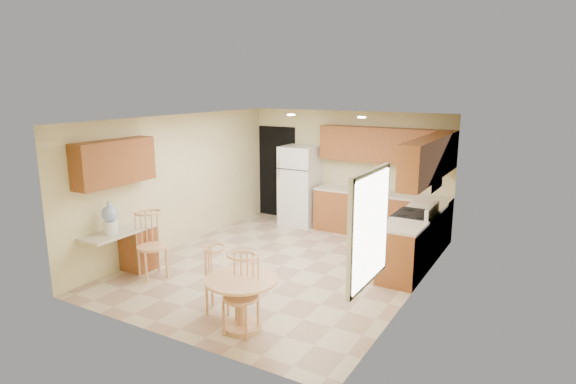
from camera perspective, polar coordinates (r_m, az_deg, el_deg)
The scene contains 30 objects.
floor at distance 8.34m, azimuth -0.75°, elevation -8.73°, with size 5.50×5.50×0.00m, color tan.
ceiling at distance 7.79m, azimuth -0.81°, elevation 8.67°, with size 4.50×5.50×0.02m, color white.
wall_back at distance 10.38m, azimuth 7.01°, elevation 2.62°, with size 4.50×0.02×2.50m, color beige.
wall_front at distance 5.87m, azimuth -14.72°, elevation -5.56°, with size 4.50×0.02×2.50m, color beige.
wall_left at distance 9.30m, azimuth -12.78°, elevation 1.23°, with size 0.02×5.50×2.50m, color beige.
wall_right at distance 7.12m, azimuth 14.99°, elevation -2.36°, with size 0.02×5.50×2.50m, color beige.
doorway at distance 11.19m, azimuth -1.31°, elevation 2.40°, with size 0.90×0.02×2.10m, color black.
base_cab_back at distance 9.98m, azimuth 10.84°, elevation -2.71°, with size 2.75×0.60×0.87m, color #985326.
counter_back at distance 9.87m, azimuth 10.94°, elevation -0.17°, with size 2.75×0.63×0.04m, color beige.
base_cab_right_a at distance 9.14m, azimuth 15.97°, elevation -4.41°, with size 0.60×0.59×0.87m, color #985326.
counter_right_a at distance 9.02m, azimuth 16.14°, elevation -1.65°, with size 0.63×0.59×0.04m, color beige.
base_cab_right_b at distance 7.80m, azimuth 13.29°, elevation -7.21°, with size 0.60×0.80×0.87m, color #985326.
counter_right_b at distance 7.66m, azimuth 13.46°, elevation -4.00°, with size 0.63×0.80×0.04m, color beige.
upper_cab_back at distance 9.84m, azimuth 11.44°, elevation 5.45°, with size 2.75×0.33×0.70m, color #985326.
upper_cab_right at distance 8.19m, azimuth 16.36°, elevation 3.78°, with size 0.33×2.42×0.70m, color #985326.
upper_cab_left at distance 7.99m, azimuth -19.88°, elevation 3.33°, with size 0.33×1.40×0.70m, color #985326.
sink at distance 9.88m, azimuth 10.81°, elevation -0.03°, with size 0.78×0.44×0.01m, color silver.
range_hood at distance 8.26m, azimuth 15.55°, elevation 0.86°, with size 0.50×0.76×0.14m, color silver.
desk_pedestal at distance 8.46m, azimuth -17.31°, elevation -6.42°, with size 0.48×0.42×0.72m, color #985326.
desk_top at distance 8.11m, azimuth -19.45°, elevation -4.51°, with size 0.50×1.20×0.04m, color beige.
window at distance 5.36m, azimuth 9.66°, elevation -4.25°, with size 0.06×1.12×1.30m.
can_light_a at distance 9.07m, azimuth 0.37°, elevation 9.14°, with size 0.14×0.14×0.02m, color white.
can_light_b at distance 8.47m, azimuth 8.73°, elevation 8.74°, with size 0.14×0.14×0.02m, color white.
refrigerator at distance 10.55m, azimuth 1.46°, elevation 0.77°, with size 0.77×0.75×1.74m.
stove at distance 8.51m, azimuth 14.68°, elevation -5.36°, with size 0.65×0.76×1.09m.
dining_table at distance 6.20m, azimuth -5.50°, elevation -12.14°, with size 0.92×0.92×0.68m.
chair_table_a at distance 6.59m, azimuth -8.65°, elevation -9.71°, with size 0.40×0.51×0.90m.
chair_table_b at distance 5.97m, azimuth -6.19°, elevation -11.47°, with size 0.44×0.44×1.00m.
chair_desk at distance 7.91m, azimuth -16.44°, elevation -5.51°, with size 0.47×0.60×1.06m.
water_crock at distance 7.95m, azimuth -20.35°, elevation -3.02°, with size 0.25×0.25×0.51m.
Camera 1 is at (3.98, -6.67, 3.04)m, focal length 30.00 mm.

